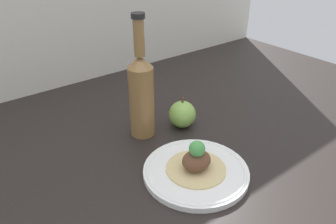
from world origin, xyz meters
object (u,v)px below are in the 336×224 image
plate (197,170)px  cider_bottle (142,93)px  plated_food (198,160)px  apple (182,114)px

plate → cider_bottle: (-0.34, 21.15, 11.16)cm
plated_food → apple: (10.10, 17.55, 0.02)cm
plate → apple: 20.45cm
plate → cider_bottle: cider_bottle is taller
plate → plated_food: size_ratio=1.76×
apple → plated_food: bearing=-119.9°
plated_food → apple: 20.24cm
plate → plated_food: plated_food is taller
cider_bottle → apple: size_ratio=3.58×
plated_food → cider_bottle: size_ratio=0.42×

